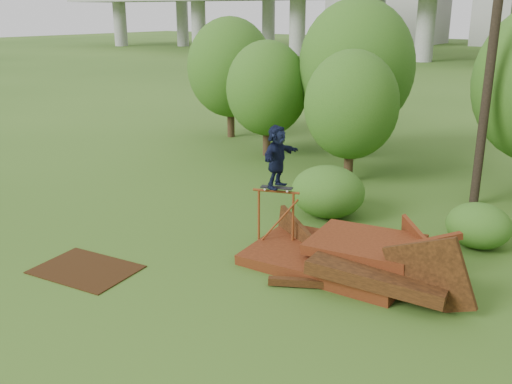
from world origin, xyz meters
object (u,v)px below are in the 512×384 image
Objects in this scene: scrap_pile at (351,260)px; flat_plate at (86,269)px; skater at (277,156)px; utility_pole at (492,56)px.

flat_plate is at bearing -145.50° from scrap_pile.
skater is (-2.16, 0.04, 2.17)m from scrap_pile.
flat_plate is 0.26× the size of utility_pole.
utility_pole is (0.89, 6.82, 4.32)m from scrap_pile.
scrap_pile is 3.06m from skater.
scrap_pile is at bearing -97.41° from utility_pole.
skater is 7.74m from utility_pole.
flat_plate is at bearing -120.38° from utility_pole.
scrap_pile is at bearing -95.64° from skater.
skater is 5.36m from flat_plate.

